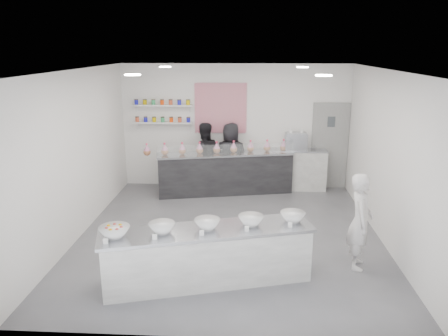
{
  "coord_description": "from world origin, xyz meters",
  "views": [
    {
      "loc": [
        0.32,
        -7.49,
        3.38
      ],
      "look_at": [
        -0.12,
        0.4,
        1.18
      ],
      "focal_mm": 35.0,
      "sensor_mm": 36.0,
      "label": 1
    }
  ],
  "objects_px": {
    "staff_left": "(204,157)",
    "woman_prep": "(360,221)",
    "espresso_machine": "(296,142)",
    "back_bar": "(225,173)",
    "staff_right": "(231,157)",
    "espresso_ledge": "(298,170)",
    "prep_counter": "(208,256)"
  },
  "relations": [
    {
      "from": "espresso_machine",
      "to": "woman_prep",
      "type": "relative_size",
      "value": 0.33
    },
    {
      "from": "prep_counter",
      "to": "staff_right",
      "type": "distance_m",
      "value": 4.36
    },
    {
      "from": "espresso_machine",
      "to": "woman_prep",
      "type": "height_order",
      "value": "woman_prep"
    },
    {
      "from": "prep_counter",
      "to": "espresso_machine",
      "type": "xyz_separation_m",
      "value": [
        1.71,
        4.48,
        0.77
      ]
    },
    {
      "from": "prep_counter",
      "to": "staff_right",
      "type": "bearing_deg",
      "value": 72.56
    },
    {
      "from": "espresso_machine",
      "to": "staff_left",
      "type": "xyz_separation_m",
      "value": [
        -2.19,
        -0.13,
        -0.37
      ]
    },
    {
      "from": "staff_left",
      "to": "woman_prep",
      "type": "bearing_deg",
      "value": 110.58
    },
    {
      "from": "back_bar",
      "to": "espresso_machine",
      "type": "xyz_separation_m",
      "value": [
        1.67,
        0.38,
        0.7
      ]
    },
    {
      "from": "back_bar",
      "to": "staff_left",
      "type": "xyz_separation_m",
      "value": [
        -0.52,
        0.25,
        0.33
      ]
    },
    {
      "from": "staff_left",
      "to": "staff_right",
      "type": "distance_m",
      "value": 0.65
    },
    {
      "from": "prep_counter",
      "to": "back_bar",
      "type": "height_order",
      "value": "back_bar"
    },
    {
      "from": "staff_left",
      "to": "back_bar",
      "type": "bearing_deg",
      "value": 138.21
    },
    {
      "from": "espresso_ledge",
      "to": "espresso_machine",
      "type": "bearing_deg",
      "value": 180.0
    },
    {
      "from": "espresso_machine",
      "to": "espresso_ledge",
      "type": "bearing_deg",
      "value": 0.0
    },
    {
      "from": "prep_counter",
      "to": "staff_left",
      "type": "relative_size",
      "value": 1.87
    },
    {
      "from": "back_bar",
      "to": "staff_right",
      "type": "relative_size",
      "value": 1.92
    },
    {
      "from": "staff_left",
      "to": "staff_right",
      "type": "bearing_deg",
      "value": 163.67
    },
    {
      "from": "prep_counter",
      "to": "staff_right",
      "type": "height_order",
      "value": "staff_right"
    },
    {
      "from": "espresso_machine",
      "to": "staff_left",
      "type": "distance_m",
      "value": 2.23
    },
    {
      "from": "espresso_machine",
      "to": "staff_left",
      "type": "bearing_deg",
      "value": -176.49
    },
    {
      "from": "espresso_ledge",
      "to": "prep_counter",
      "type": "bearing_deg",
      "value": -111.86
    },
    {
      "from": "espresso_ledge",
      "to": "staff_right",
      "type": "distance_m",
      "value": 1.67
    },
    {
      "from": "espresso_ledge",
      "to": "espresso_machine",
      "type": "distance_m",
      "value": 0.7
    },
    {
      "from": "back_bar",
      "to": "woman_prep",
      "type": "height_order",
      "value": "woman_prep"
    },
    {
      "from": "prep_counter",
      "to": "staff_left",
      "type": "distance_m",
      "value": 4.39
    },
    {
      "from": "staff_right",
      "to": "espresso_machine",
      "type": "bearing_deg",
      "value": -168.01
    },
    {
      "from": "espresso_ledge",
      "to": "staff_left",
      "type": "relative_size",
      "value": 0.81
    },
    {
      "from": "espresso_machine",
      "to": "staff_right",
      "type": "bearing_deg",
      "value": -175.02
    },
    {
      "from": "back_bar",
      "to": "espresso_machine",
      "type": "relative_size",
      "value": 6.18
    },
    {
      "from": "back_bar",
      "to": "espresso_ledge",
      "type": "height_order",
      "value": "espresso_ledge"
    },
    {
      "from": "espresso_machine",
      "to": "staff_left",
      "type": "height_order",
      "value": "staff_left"
    },
    {
      "from": "prep_counter",
      "to": "woman_prep",
      "type": "xyz_separation_m",
      "value": [
        2.32,
        0.6,
        0.35
      ]
    }
  ]
}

